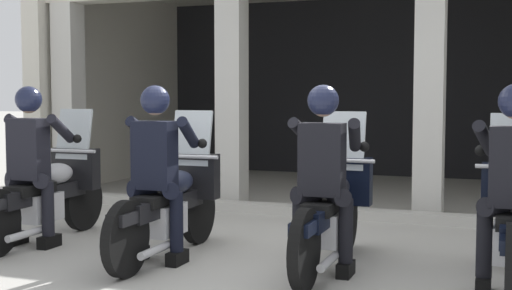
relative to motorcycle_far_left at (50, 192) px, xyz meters
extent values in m
plane|color=#A8A59E|center=(2.23, 3.03, -0.50)|extent=(80.00, 80.00, 0.00)
cube|color=black|center=(2.18, 6.99, 1.14)|extent=(8.85, 0.24, 3.27)
cube|color=beige|center=(-2.15, 4.83, 1.14)|extent=(0.30, 4.73, 3.27)
cube|color=beige|center=(-1.75, 2.81, 0.92)|extent=(0.35, 0.36, 2.83)
cube|color=beige|center=(0.87, 2.81, 0.92)|extent=(0.35, 0.36, 2.83)
cube|color=beige|center=(3.49, 2.81, 0.92)|extent=(0.35, 0.36, 2.83)
cube|color=#B7B5AD|center=(2.18, 2.31, -0.44)|extent=(8.45, 0.24, 0.12)
cylinder|color=black|center=(0.00, 0.58, -0.18)|extent=(0.09, 0.64, 0.64)
cube|color=black|center=(0.00, 0.58, 0.03)|extent=(0.14, 0.44, 0.08)
cube|color=silver|center=(0.00, -0.17, -0.13)|extent=(0.28, 0.44, 0.28)
cube|color=black|center=(0.00, -0.12, 0.00)|extent=(0.18, 1.24, 0.16)
ellipsoid|color=#B2B2B7|center=(0.00, 0.10, 0.18)|extent=(0.26, 0.48, 0.22)
cube|color=black|center=(0.00, -0.30, 0.07)|extent=(0.24, 0.52, 0.10)
cylinder|color=silver|center=(0.00, 0.52, 0.06)|extent=(0.05, 0.24, 0.53)
cube|color=black|center=(0.00, 0.46, 0.20)|extent=(0.52, 0.16, 0.44)
sphere|color=silver|center=(0.00, 0.56, 0.22)|extent=(0.18, 0.18, 0.18)
cube|color=silver|center=(0.00, 0.44, 0.57)|extent=(0.40, 0.14, 0.54)
cylinder|color=silver|center=(0.00, 0.36, 0.40)|extent=(0.62, 0.04, 0.04)
cylinder|color=silver|center=(0.12, -0.52, -0.32)|extent=(0.07, 0.55, 0.07)
cube|color=black|center=(0.00, -0.32, 0.47)|extent=(0.36, 0.22, 0.60)
cube|color=black|center=(0.00, -0.20, 0.49)|extent=(0.05, 0.02, 0.32)
sphere|color=tan|center=(0.00, -0.30, 0.92)|extent=(0.21, 0.21, 0.21)
sphere|color=#191E38|center=(0.00, -0.30, 0.95)|extent=(0.26, 0.26, 0.26)
cylinder|color=black|center=(0.14, -0.30, 0.16)|extent=(0.26, 0.29, 0.17)
cylinder|color=black|center=(0.20, -0.30, -0.12)|extent=(0.12, 0.12, 0.53)
cube|color=black|center=(0.20, -0.29, -0.44)|extent=(0.11, 0.26, 0.12)
cylinder|color=black|center=(-0.14, -0.30, 0.16)|extent=(0.26, 0.29, 0.17)
cylinder|color=black|center=(-0.20, -0.30, -0.12)|extent=(0.12, 0.12, 0.53)
cube|color=black|center=(-0.20, -0.29, -0.44)|extent=(0.11, 0.26, 0.12)
cylinder|color=black|center=(0.22, -0.09, 0.66)|extent=(0.19, 0.48, 0.31)
sphere|color=black|center=(0.26, 0.12, 0.55)|extent=(0.09, 0.09, 0.09)
cylinder|color=black|center=(-0.22, -0.09, 0.66)|extent=(0.19, 0.48, 0.31)
sphere|color=black|center=(-0.26, 0.12, 0.55)|extent=(0.09, 0.09, 0.09)
cylinder|color=black|center=(1.49, 0.41, -0.18)|extent=(0.09, 0.64, 0.64)
cylinder|color=black|center=(1.49, -0.99, -0.18)|extent=(0.09, 0.64, 0.64)
cube|color=black|center=(1.49, 0.41, 0.03)|extent=(0.14, 0.44, 0.08)
cube|color=silver|center=(1.49, -0.34, -0.13)|extent=(0.28, 0.44, 0.28)
cube|color=black|center=(1.49, -0.29, 0.00)|extent=(0.18, 1.24, 0.16)
ellipsoid|color=#1E2338|center=(1.49, -0.07, 0.18)|extent=(0.26, 0.48, 0.22)
cube|color=black|center=(1.49, -0.47, 0.07)|extent=(0.24, 0.52, 0.10)
cube|color=black|center=(1.49, -0.93, 0.00)|extent=(0.16, 0.48, 0.10)
cylinder|color=silver|center=(1.49, 0.35, 0.06)|extent=(0.05, 0.24, 0.53)
cube|color=black|center=(1.49, 0.29, 0.20)|extent=(0.52, 0.16, 0.44)
sphere|color=silver|center=(1.49, 0.39, 0.22)|extent=(0.18, 0.18, 0.18)
cube|color=silver|center=(1.49, 0.27, 0.57)|extent=(0.40, 0.14, 0.54)
cylinder|color=silver|center=(1.49, 0.19, 0.40)|extent=(0.62, 0.04, 0.04)
cylinder|color=silver|center=(1.61, -0.69, -0.32)|extent=(0.07, 0.55, 0.07)
cube|color=black|center=(1.49, -0.49, 0.47)|extent=(0.36, 0.22, 0.60)
cube|color=#14193F|center=(1.49, -0.37, 0.49)|extent=(0.05, 0.02, 0.32)
sphere|color=tan|center=(1.49, -0.47, 0.92)|extent=(0.21, 0.21, 0.21)
sphere|color=#191E38|center=(1.49, -0.47, 0.95)|extent=(0.26, 0.26, 0.26)
cylinder|color=black|center=(1.63, -0.47, 0.16)|extent=(0.26, 0.29, 0.17)
cylinder|color=black|center=(1.69, -0.47, -0.12)|extent=(0.12, 0.12, 0.53)
cube|color=black|center=(1.69, -0.46, -0.44)|extent=(0.11, 0.26, 0.12)
cylinder|color=black|center=(1.35, -0.47, 0.16)|extent=(0.26, 0.29, 0.17)
cylinder|color=black|center=(1.29, -0.47, -0.12)|extent=(0.12, 0.12, 0.53)
cube|color=black|center=(1.29, -0.46, -0.44)|extent=(0.11, 0.26, 0.12)
cylinder|color=black|center=(1.71, -0.26, 0.66)|extent=(0.19, 0.48, 0.31)
sphere|color=black|center=(1.75, -0.05, 0.55)|extent=(0.09, 0.09, 0.09)
cylinder|color=black|center=(1.27, -0.26, 0.66)|extent=(0.19, 0.48, 0.31)
sphere|color=black|center=(1.23, -0.05, 0.55)|extent=(0.09, 0.09, 0.09)
cylinder|color=black|center=(2.98, 0.54, -0.18)|extent=(0.09, 0.64, 0.64)
cylinder|color=black|center=(2.98, -0.86, -0.18)|extent=(0.09, 0.64, 0.64)
cube|color=black|center=(2.98, 0.54, 0.03)|extent=(0.14, 0.44, 0.08)
cube|color=silver|center=(2.98, -0.21, -0.13)|extent=(0.28, 0.44, 0.28)
cube|color=black|center=(2.98, -0.16, 0.00)|extent=(0.18, 1.24, 0.16)
ellipsoid|color=black|center=(2.98, 0.06, 0.18)|extent=(0.26, 0.48, 0.22)
cube|color=black|center=(2.98, -0.34, 0.07)|extent=(0.24, 0.52, 0.10)
cube|color=black|center=(2.98, -0.80, 0.00)|extent=(0.16, 0.48, 0.10)
cylinder|color=silver|center=(2.98, 0.48, 0.06)|extent=(0.05, 0.24, 0.53)
cube|color=black|center=(2.98, 0.42, 0.20)|extent=(0.52, 0.16, 0.44)
sphere|color=silver|center=(2.98, 0.52, 0.22)|extent=(0.18, 0.18, 0.18)
cube|color=silver|center=(2.98, 0.40, 0.57)|extent=(0.40, 0.14, 0.54)
cylinder|color=silver|center=(2.98, 0.32, 0.40)|extent=(0.62, 0.04, 0.04)
cylinder|color=silver|center=(3.10, -0.56, -0.32)|extent=(0.07, 0.55, 0.07)
cube|color=black|center=(2.98, -0.36, 0.47)|extent=(0.36, 0.22, 0.60)
cube|color=#14193F|center=(2.98, -0.24, 0.49)|extent=(0.05, 0.02, 0.32)
sphere|color=tan|center=(2.98, -0.34, 0.92)|extent=(0.21, 0.21, 0.21)
sphere|color=#191E38|center=(2.98, -0.34, 0.95)|extent=(0.26, 0.26, 0.26)
cylinder|color=black|center=(3.12, -0.34, 0.16)|extent=(0.26, 0.29, 0.17)
cylinder|color=black|center=(3.18, -0.34, -0.12)|extent=(0.12, 0.12, 0.53)
cube|color=black|center=(3.18, -0.33, -0.44)|extent=(0.11, 0.26, 0.12)
cylinder|color=black|center=(2.84, -0.34, 0.16)|extent=(0.26, 0.29, 0.17)
cylinder|color=black|center=(2.78, -0.34, -0.12)|extent=(0.12, 0.12, 0.53)
cube|color=black|center=(2.78, -0.33, -0.44)|extent=(0.11, 0.26, 0.12)
cylinder|color=black|center=(3.20, -0.13, 0.66)|extent=(0.19, 0.48, 0.31)
sphere|color=black|center=(3.24, 0.08, 0.55)|extent=(0.09, 0.09, 0.09)
cylinder|color=black|center=(2.76, -0.13, 0.66)|extent=(0.19, 0.48, 0.31)
sphere|color=black|center=(2.72, 0.08, 0.55)|extent=(0.09, 0.09, 0.09)
cylinder|color=black|center=(4.47, 0.45, -0.18)|extent=(0.09, 0.64, 0.64)
cylinder|color=black|center=(4.47, -0.95, -0.18)|extent=(0.09, 0.64, 0.64)
cube|color=silver|center=(4.47, -0.30, -0.13)|extent=(0.28, 0.44, 0.28)
cylinder|color=black|center=(4.33, -0.43, 0.16)|extent=(0.26, 0.29, 0.17)
cylinder|color=black|center=(4.27, -0.43, -0.12)|extent=(0.12, 0.12, 0.53)
cube|color=black|center=(4.27, -0.42, -0.44)|extent=(0.11, 0.26, 0.12)
cylinder|color=black|center=(4.25, -0.22, 0.66)|extent=(0.19, 0.48, 0.31)
sphere|color=black|center=(4.21, -0.01, 0.55)|extent=(0.09, 0.09, 0.09)
camera|label=1|loc=(4.44, -5.89, 1.01)|focal=48.66mm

